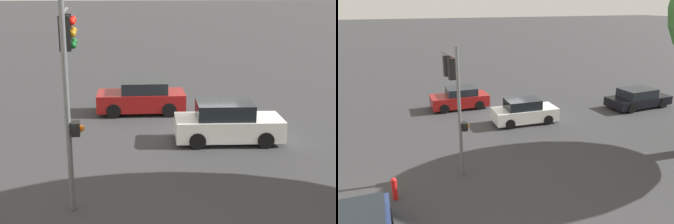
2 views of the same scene
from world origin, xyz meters
The scene contains 6 objects.
ground_plane centered at (0.00, 0.00, 0.00)m, with size 300.00×300.00×0.00m, color #333335.
traffic_signal centered at (5.06, 6.44, 3.89)m, with size 0.68×2.52×5.63m.
crossing_car_0 centered at (-9.24, 2.02, 0.66)m, with size 4.76×2.22×1.39m.
crossing_car_1 centered at (2.87, -2.37, 0.71)m, with size 4.04×1.97×1.50m.
crossing_car_2 centered at (-0.20, 2.05, 0.72)m, with size 4.10×1.98×1.54m.
fire_hydrant centered at (7.92, 8.12, 0.49)m, with size 0.22×0.22×0.92m.
Camera 2 is at (7.86, 19.88, 7.22)m, focal length 35.00 mm.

